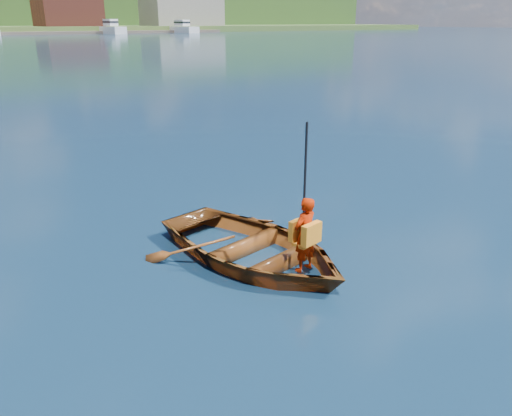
# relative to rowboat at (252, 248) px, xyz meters

# --- Properties ---
(ground) EXTENTS (600.00, 600.00, 0.00)m
(ground) POSITION_rel_rowboat_xyz_m (1.36, -0.77, -0.20)
(ground) COLOR #172C47
(ground) RESTS_ON ground
(rowboat) EXTENTS (2.97, 3.78, 0.71)m
(rowboat) POSITION_rel_rowboat_xyz_m (0.00, 0.00, 0.00)
(rowboat) COLOR #71360E
(rowboat) RESTS_ON ground
(child_paddler) EXTENTS (0.44, 0.39, 2.10)m
(child_paddler) POSITION_rel_rowboat_xyz_m (0.30, -0.86, 0.46)
(child_paddler) COLOR #A31B01
(child_paddler) RESTS_ON ground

